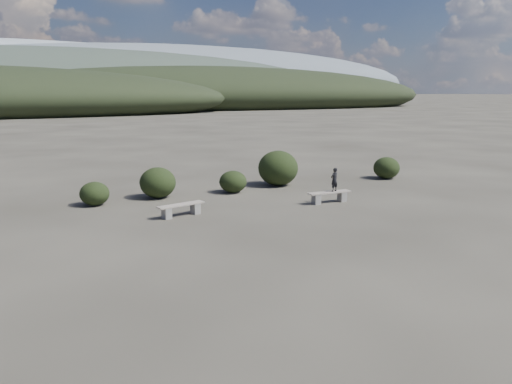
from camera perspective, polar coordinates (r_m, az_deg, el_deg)
name	(u,v)px	position (r m, az deg, el deg)	size (l,w,h in m)	color
ground	(321,261)	(12.50, 7.40, -7.81)	(1200.00, 1200.00, 0.00)	#322E27
bench_left	(181,209)	(16.83, -8.54, -1.91)	(1.69, 0.77, 0.41)	gray
bench_right	(329,196)	(18.82, 8.38, -0.47)	(1.70, 0.38, 0.42)	gray
seated_person	(334,180)	(18.81, 8.94, 1.40)	(0.32, 0.21, 0.89)	black
shrub_a	(94,194)	(19.12, -17.98, -0.18)	(1.06, 1.06, 0.87)	black
shrub_b	(158,183)	(19.83, -11.17, 1.06)	(1.40, 1.40, 1.20)	black
shrub_c	(233,182)	(20.52, -2.65, 1.19)	(1.13, 1.13, 0.90)	black
shrub_d	(278,168)	(22.04, 2.54, 2.75)	(1.77, 1.77, 1.55)	black
shrub_e	(386,168)	(24.59, 14.69, 2.69)	(1.24, 1.24, 1.03)	black
mountain_ridges	(34,80)	(349.24, -24.07, 11.58)	(500.00, 400.00, 56.00)	black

